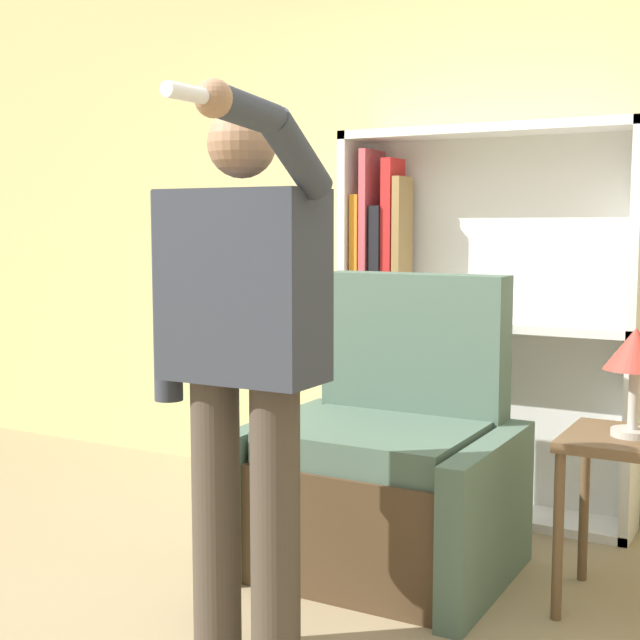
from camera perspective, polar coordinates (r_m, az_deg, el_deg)
name	(u,v)px	position (r m, az deg, el deg)	size (l,w,h in m)	color
wall_back	(461,213)	(4.34, 9.04, 6.80)	(8.00, 0.06, 2.80)	#DBCC84
bookcase	(451,327)	(4.22, 8.40, -0.42)	(1.38, 0.28, 1.78)	white
armchair	(386,474)	(3.55, 4.25, -9.82)	(0.98, 0.82, 1.14)	#4C3823
person_standing	(241,350)	(2.65, -5.08, -1.94)	(0.63, 0.78, 1.68)	#473D33
side_table	(631,468)	(3.29, 19.28, -8.90)	(0.45, 0.45, 0.62)	brown
table_lamp	(635,357)	(3.21, 19.53, -2.23)	(0.21, 0.21, 0.38)	#B7B2A8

